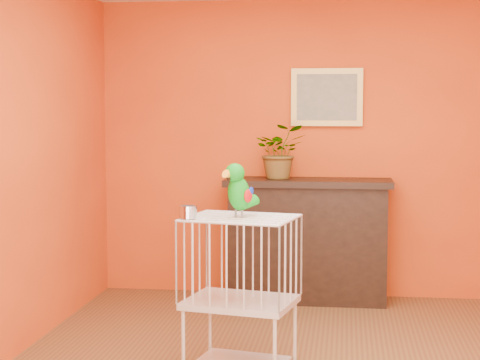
# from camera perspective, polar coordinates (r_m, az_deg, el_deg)

# --- Properties ---
(room_shell) EXTENTS (4.50, 4.50, 4.50)m
(room_shell) POSITION_cam_1_polar(r_m,az_deg,el_deg) (4.81, 5.53, 4.27)
(room_shell) COLOR #E04F15
(room_shell) RESTS_ON ground
(console_cabinet) EXTENTS (1.42, 0.51, 1.05)m
(console_cabinet) POSITION_cam_1_polar(r_m,az_deg,el_deg) (6.91, 4.83, -4.28)
(console_cabinet) COLOR black
(console_cabinet) RESTS_ON ground
(potted_plant) EXTENTS (0.49, 0.53, 0.36)m
(potted_plant) POSITION_cam_1_polar(r_m,az_deg,el_deg) (6.90, 2.90, 1.62)
(potted_plant) COLOR #26722D
(potted_plant) RESTS_ON console_cabinet
(framed_picture) EXTENTS (0.62, 0.04, 0.50)m
(framed_picture) POSITION_cam_1_polar(r_m,az_deg,el_deg) (7.03, 6.19, 5.87)
(framed_picture) COLOR #B28B3F
(framed_picture) RESTS_ON room_shell
(birdcage) EXTENTS (0.73, 0.61, 0.99)m
(birdcage) POSITION_cam_1_polar(r_m,az_deg,el_deg) (4.98, 0.02, -8.11)
(birdcage) COLOR beige
(birdcage) RESTS_ON ground
(feed_cup) EXTENTS (0.11, 0.11, 0.07)m
(feed_cup) POSITION_cam_1_polar(r_m,az_deg,el_deg) (4.81, -3.72, -2.28)
(feed_cup) COLOR silver
(feed_cup) RESTS_ON birdcage
(parrot) EXTENTS (0.23, 0.28, 0.33)m
(parrot) POSITION_cam_1_polar(r_m,az_deg,el_deg) (4.87, -0.09, -0.68)
(parrot) COLOR #59544C
(parrot) RESTS_ON birdcage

